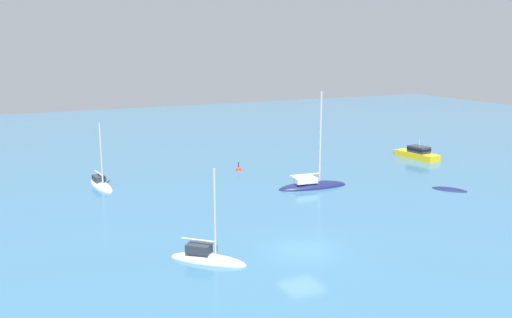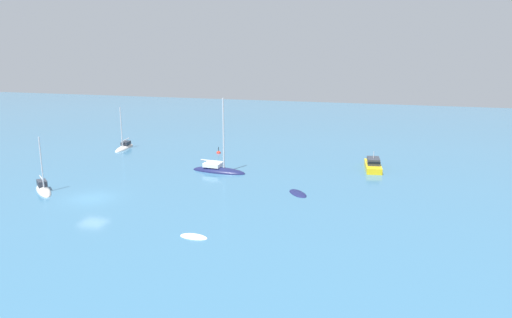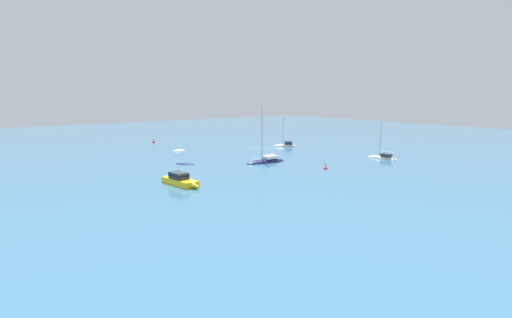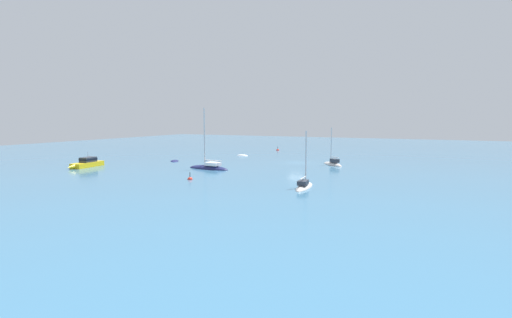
% 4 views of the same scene
% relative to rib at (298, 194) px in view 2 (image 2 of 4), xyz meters
% --- Properties ---
extents(ground_plane, '(161.07, 161.07, 0.00)m').
position_rel_rib_xyz_m(ground_plane, '(6.66, -18.85, 0.00)').
color(ground_plane, teal).
extents(rib, '(3.20, 2.76, 0.38)m').
position_rel_rib_xyz_m(rib, '(0.00, 0.00, 0.00)').
color(rib, '#191E4C').
rests_on(rib, ground).
extents(sloop, '(5.40, 1.80, 6.23)m').
position_rel_rib_xyz_m(sloop, '(-14.57, -27.27, 0.13)').
color(sloop, silver).
rests_on(sloop, ground).
extents(launch, '(6.44, 2.29, 2.17)m').
position_rel_rib_xyz_m(launch, '(-11.80, 6.75, 0.57)').
color(launch, yellow).
rests_on(launch, ground).
extents(sloop_1, '(2.60, 6.68, 9.03)m').
position_rel_rib_xyz_m(sloop_1, '(-5.99, -10.38, 0.15)').
color(sloop_1, '#191E4C').
rests_on(sloop_1, ground).
extents(skiff, '(1.24, 2.38, 0.46)m').
position_rel_rib_xyz_m(skiff, '(13.15, -5.74, 0.00)').
color(skiff, white).
rests_on(skiff, ground).
extents(sailboat, '(4.18, 4.28, 6.11)m').
position_rel_rib_xyz_m(sailboat, '(5.83, -24.85, 0.13)').
color(sailboat, silver).
rests_on(sailboat, ground).
extents(channel_buoy, '(0.59, 0.59, 1.14)m').
position_rel_rib_xyz_m(channel_buoy, '(-15.08, -13.53, 0.01)').
color(channel_buoy, red).
rests_on(channel_buoy, ground).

